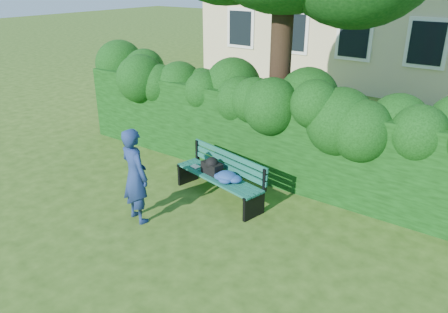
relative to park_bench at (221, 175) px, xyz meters
The scene contains 4 objects.
ground 0.87m from the park_bench, 78.74° to the right, with size 80.00×80.00×0.00m, color #2C4914.
hedge 1.56m from the park_bench, 84.70° to the left, with size 10.00×1.00×1.80m.
park_bench is the anchor object (origin of this frame).
man_reading 1.71m from the park_bench, 115.72° to the right, with size 0.62×0.41×1.71m, color navy.
Camera 1 is at (4.37, -5.38, 4.06)m, focal length 35.00 mm.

